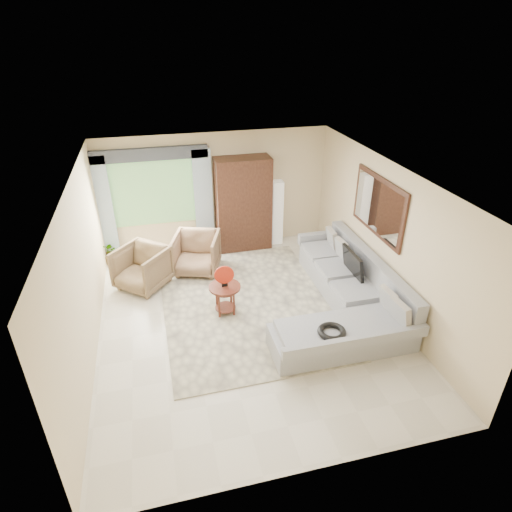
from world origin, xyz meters
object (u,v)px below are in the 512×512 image
object	(u,v)px
armchair_left	(142,268)
potted_plant	(108,253)
sectional_sofa	(347,297)
armchair_right	(196,253)
floor_lamp	(277,213)
coffee_table	(225,299)
armoire	(243,204)
tv_screen	(353,263)

from	to	relation	value
armchair_left	potted_plant	world-z (taller)	armchair_left
sectional_sofa	armchair_right	xyz separation A→B (m)	(-2.41, 2.06, 0.13)
armchair_right	floor_lamp	bearing A→B (deg)	42.80
potted_plant	floor_lamp	world-z (taller)	floor_lamp
sectional_sofa	coffee_table	xyz separation A→B (m)	(-2.11, 0.47, 0.01)
potted_plant	floor_lamp	bearing A→B (deg)	1.34
coffee_table	armoire	bearing A→B (deg)	70.14
armoire	potted_plant	bearing A→B (deg)	-179.45
sectional_sofa	potted_plant	bearing A→B (deg)	145.79
armoire	tv_screen	bearing A→B (deg)	-58.83
coffee_table	armchair_left	xyz separation A→B (m)	(-1.40, 1.26, 0.12)
tv_screen	armchair_left	distance (m)	4.01
armchair_right	potted_plant	xyz separation A→B (m)	(-1.81, 0.81, -0.17)
armoire	floor_lamp	distance (m)	0.86
armchair_left	sectional_sofa	bearing A→B (deg)	14.08
tv_screen	potted_plant	size ratio (longest dim) A/B	1.53
coffee_table	floor_lamp	world-z (taller)	floor_lamp
armchair_right	potted_plant	world-z (taller)	armchair_right
armchair_right	floor_lamp	distance (m)	2.20
floor_lamp	armoire	bearing A→B (deg)	-175.71
sectional_sofa	tv_screen	distance (m)	0.66
coffee_table	floor_lamp	distance (m)	3.04
coffee_table	armchair_left	size ratio (longest dim) A/B	0.62
floor_lamp	tv_screen	bearing A→B (deg)	-74.59
armoire	coffee_table	bearing A→B (deg)	-109.86
armchair_right	potted_plant	distance (m)	1.99
armchair_left	armoire	distance (m)	2.64
tv_screen	potted_plant	xyz separation A→B (m)	(-4.49, 2.45, -0.48)
tv_screen	potted_plant	world-z (taller)	tv_screen
potted_plant	armoire	bearing A→B (deg)	0.55
tv_screen	coffee_table	world-z (taller)	tv_screen
sectional_sofa	armoire	distance (m)	3.24
potted_plant	armchair_right	bearing A→B (deg)	-24.06
sectional_sofa	coffee_table	world-z (taller)	sectional_sofa
tv_screen	floor_lamp	world-z (taller)	floor_lamp
armchair_right	potted_plant	size ratio (longest dim) A/B	1.87
tv_screen	floor_lamp	size ratio (longest dim) A/B	0.49
sectional_sofa	potted_plant	xyz separation A→B (m)	(-4.22, 2.87, -0.04)
armchair_right	armoire	bearing A→B (deg)	53.77
tv_screen	armchair_left	bearing A→B (deg)	160.85
sectional_sofa	armchair_right	world-z (taller)	sectional_sofa
armchair_left	armchair_right	size ratio (longest dim) A/B	1.00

